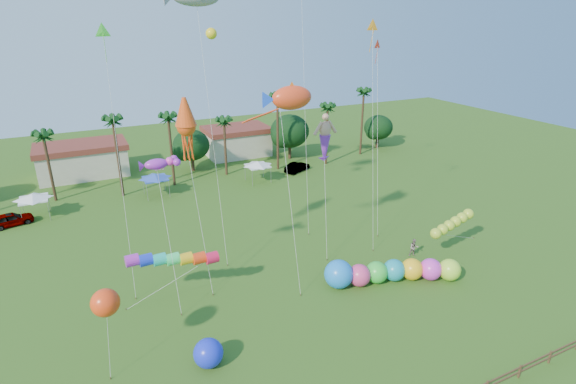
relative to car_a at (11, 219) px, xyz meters
name	(u,v)px	position (x,y,z in m)	size (l,w,h in m)	color
ground	(352,362)	(22.51, -34.97, -0.77)	(160.00, 160.00, 0.00)	#285116
tree_line	(210,143)	(26.08, 9.02, 3.51)	(69.46, 8.91, 11.00)	#3A2819
buildings_row	(158,153)	(19.42, 15.03, 1.23)	(35.00, 7.00, 4.00)	beige
tent_row	(156,177)	(16.51, 1.36, 1.98)	(31.00, 4.00, 0.60)	white
car_a	(11,219)	(0.00, 0.00, 0.00)	(1.82, 4.52, 1.54)	#4C4C54
car_b	(297,167)	(37.54, 2.51, -0.03)	(1.56, 4.47, 1.47)	#4C4C54
spectator_b	(414,248)	(36.09, -25.38, 0.14)	(0.88, 0.69, 1.81)	gray
caterpillar_inflatable	(387,272)	(30.80, -28.01, 0.29)	(12.12, 5.99, 2.53)	#E73C7F
blue_ball	(208,353)	(13.62, -30.93, 0.24)	(2.01, 2.01, 2.01)	#1A2CED
rainbow_tube	(190,263)	(14.65, -23.15, 2.84)	(8.88, 2.12, 4.10)	#E11946
green_worm	(436,234)	(37.40, -26.69, 1.99)	(10.02, 2.62, 3.41)	#AECF2E
orange_ball_kite	(105,303)	(7.94, -28.59, 4.55)	(1.98, 1.98, 6.23)	#FF4014
merman_kite	(325,141)	(29.55, -18.70, 10.07)	(2.58, 4.44, 13.11)	tan
fish_kite	(292,98)	(24.57, -21.50, 15.02)	(5.61, 6.51, 16.91)	#F9421B
squid_kite	(186,127)	(16.37, -18.28, 12.75)	(2.01, 5.93, 16.07)	#E84912
lobster_kite	(156,164)	(13.17, -21.24, 10.80)	(3.25, 4.51, 12.19)	purple
delta_kite_red	(377,49)	(37.02, -16.08, 18.17)	(2.17, 4.77, 19.91)	red
delta_kite_yellow	(373,30)	(34.05, -19.09, 20.16)	(1.67, 4.03, 21.89)	orange
delta_kite_green	(103,36)	(11.12, -16.06, 19.93)	(1.53, 5.18, 21.67)	#47EE38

